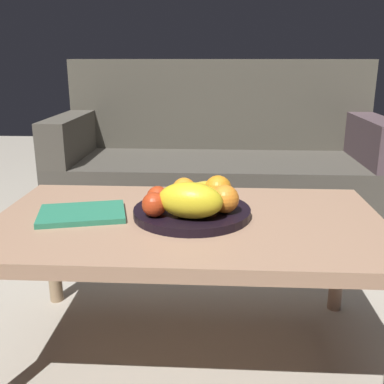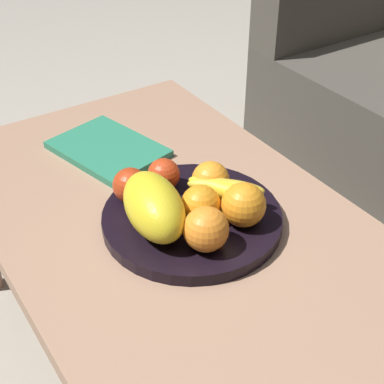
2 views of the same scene
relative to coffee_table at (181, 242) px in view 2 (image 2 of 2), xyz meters
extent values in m
plane|color=#AAA191|center=(0.00, 0.00, -0.41)|extent=(8.00, 8.00, 0.00)
cube|color=#A37B60|center=(0.00, 0.00, 0.03)|extent=(1.15, 0.66, 0.04)
cylinder|color=#9D8160|center=(-0.53, 0.29, -0.20)|extent=(0.05, 0.05, 0.42)
cube|color=#4B463D|center=(-0.69, 1.11, 0.10)|extent=(0.14, 0.70, 0.22)
cylinder|color=black|center=(0.01, 0.02, 0.06)|extent=(0.35, 0.35, 0.03)
ellipsoid|color=yellow|center=(0.01, -0.06, 0.12)|extent=(0.20, 0.13, 0.10)
sphere|color=orange|center=(-0.02, 0.08, 0.11)|extent=(0.08, 0.08, 0.08)
sphere|color=orange|center=(0.09, 0.08, 0.11)|extent=(0.08, 0.08, 0.08)
sphere|color=orange|center=(0.04, 0.02, 0.11)|extent=(0.08, 0.08, 0.08)
sphere|color=orange|center=(0.11, -0.01, 0.11)|extent=(0.08, 0.08, 0.08)
sphere|color=#B53616|center=(-0.09, -0.06, 0.11)|extent=(0.07, 0.07, 0.07)
sphere|color=#C13A18|center=(-0.09, 0.02, 0.11)|extent=(0.07, 0.07, 0.07)
ellipsoid|color=yellow|center=(0.01, 0.07, 0.09)|extent=(0.13, 0.13, 0.03)
ellipsoid|color=yellow|center=(0.01, 0.06, 0.09)|extent=(0.07, 0.15, 0.03)
ellipsoid|color=yellow|center=(0.02, 0.07, 0.09)|extent=(0.14, 0.12, 0.03)
ellipsoid|color=gold|center=(0.03, 0.09, 0.12)|extent=(0.13, 0.13, 0.03)
ellipsoid|color=yellow|center=(0.03, 0.08, 0.12)|extent=(0.15, 0.10, 0.03)
cube|color=#2C7F5E|center=(-0.32, 0.00, 0.06)|extent=(0.29, 0.24, 0.02)
camera|label=1|loc=(0.08, -1.24, 0.50)|focal=42.17mm
camera|label=2|loc=(0.74, -0.46, 0.75)|focal=53.84mm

